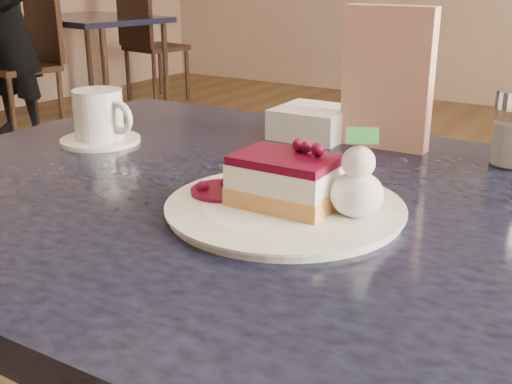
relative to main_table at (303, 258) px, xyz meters
The scene contains 10 objects.
main_table is the anchor object (origin of this frame).
dessert_plate 0.11m from the main_table, 88.69° to the right, with size 0.30×0.30×0.01m, color white.
cheesecake_slice 0.14m from the main_table, 88.69° to the right, with size 0.13×0.10×0.07m.
whipped_cream 0.16m from the main_table, 23.89° to the right, with size 0.07×0.07×0.06m.
berry_sauce 0.15m from the main_table, 145.79° to the right, with size 0.09×0.09×0.01m, color #48061A.
coffee_set 0.48m from the main_table, behind, with size 0.15×0.14×0.10m.
menu_card 0.38m from the main_table, 92.70° to the left, with size 0.15×0.03×0.24m, color silver.
napkin_stack 0.37m from the main_table, 115.96° to the left, with size 0.13×0.13×0.06m, color white.
bg_table_far_left 4.51m from the main_table, 139.96° to the left, with size 1.14×1.86×1.23m.
patron 3.94m from the main_table, 148.54° to the left, with size 0.56×0.37×1.54m, color black.
Camera 1 is at (0.61, -0.65, 1.14)m, focal length 45.00 mm.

